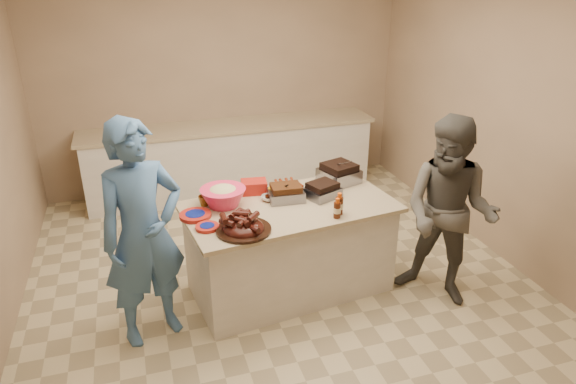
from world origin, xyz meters
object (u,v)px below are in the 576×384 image
object	(u,v)px
bbq_bottle_a	(337,218)
guest_gray	(437,295)
island	(290,288)
mustard_bottle	(271,198)
rib_platter	(244,231)
plastic_cup	(204,206)
roasting_pan	(339,182)
guest_blue	(156,331)
coleslaw_bowl	(224,205)
bbq_bottle_b	(339,214)

from	to	relation	value
bbq_bottle_a	guest_gray	world-z (taller)	bbq_bottle_a
island	guest_gray	xyz separation A→B (m)	(1.22, -0.51, 0.00)
bbq_bottle_a	mustard_bottle	xyz separation A→B (m)	(-0.40, 0.52, 0.00)
rib_platter	plastic_cup	bearing A→B (deg)	112.08
plastic_cup	roasting_pan	bearing A→B (deg)	6.03
bbq_bottle_a	guest_blue	xyz separation A→B (m)	(-1.50, 0.08, -0.84)
rib_platter	guest_blue	distance (m)	1.12
island	plastic_cup	world-z (taller)	plastic_cup
coleslaw_bowl	mustard_bottle	bearing A→B (deg)	3.75
coleslaw_bowl	island	bearing A→B (deg)	-16.53
plastic_cup	guest_gray	world-z (taller)	plastic_cup
bbq_bottle_a	plastic_cup	xyz separation A→B (m)	(-0.98, 0.54, 0.00)
coleslaw_bowl	guest_blue	size ratio (longest dim) A/B	0.22
guest_blue	guest_gray	xyz separation A→B (m)	(2.43, -0.25, 0.00)
rib_platter	bbq_bottle_a	size ratio (longest dim) A/B	2.51
coleslaw_bowl	guest_gray	xyz separation A→B (m)	(1.75, -0.67, -0.84)
bbq_bottle_b	guest_gray	size ratio (longest dim) A/B	0.11
rib_platter	guest_gray	distance (m)	1.90
roasting_pan	plastic_cup	distance (m)	1.29
island	bbq_bottle_b	xyz separation A→B (m)	(0.33, -0.28, 0.84)
rib_platter	roasting_pan	distance (m)	1.26
rib_platter	coleslaw_bowl	distance (m)	0.49
bbq_bottle_a	guest_gray	xyz separation A→B (m)	(0.93, -0.17, -0.84)
rib_platter	mustard_bottle	bearing A→B (deg)	55.06
rib_platter	plastic_cup	distance (m)	0.58
roasting_pan	mustard_bottle	size ratio (longest dim) A/B	2.37
rib_platter	bbq_bottle_b	world-z (taller)	bbq_bottle_b
plastic_cup	guest_blue	distance (m)	1.09
island	guest_gray	distance (m)	1.32
rib_platter	plastic_cup	size ratio (longest dim) A/B	4.40
mustard_bottle	plastic_cup	distance (m)	0.58
island	rib_platter	distance (m)	1.02
rib_platter	bbq_bottle_b	distance (m)	0.81
island	roasting_pan	bearing A→B (deg)	23.11
coleslaw_bowl	guest_blue	distance (m)	1.15
roasting_pan	guest_gray	bearing A→B (deg)	-71.29
mustard_bottle	guest_gray	world-z (taller)	mustard_bottle
roasting_pan	mustard_bottle	distance (m)	0.72
guest_blue	guest_gray	bearing A→B (deg)	-26.23
rib_platter	guest_blue	bearing A→B (deg)	174.15
roasting_pan	plastic_cup	size ratio (longest dim) A/B	3.21
bbq_bottle_b	mustard_bottle	distance (m)	0.64
mustard_bottle	guest_blue	bearing A→B (deg)	-158.10
bbq_bottle_a	mustard_bottle	distance (m)	0.66
guest_blue	bbq_bottle_b	bearing A→B (deg)	-21.19
guest_blue	plastic_cup	bearing A→B (deg)	21.28
bbq_bottle_a	coleslaw_bowl	bearing A→B (deg)	149.13
rib_platter	roasting_pan	world-z (taller)	rib_platter
coleslaw_bowl	guest_blue	xyz separation A→B (m)	(-0.67, -0.41, -0.84)
bbq_bottle_a	mustard_bottle	size ratio (longest dim) A/B	1.29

